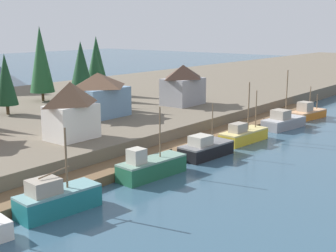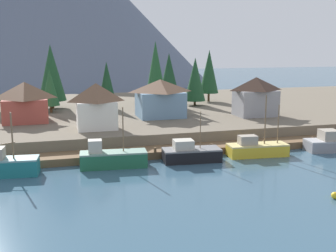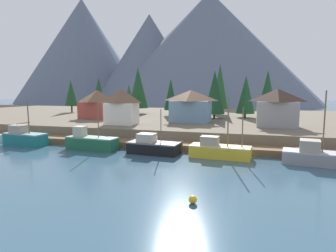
{
  "view_description": "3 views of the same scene",
  "coord_description": "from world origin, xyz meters",
  "px_view_note": "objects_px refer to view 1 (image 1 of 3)",
  "views": [
    {
      "loc": [
        -46.31,
        -33.1,
        15.87
      ],
      "look_at": [
        -1.17,
        2.87,
        3.53
      ],
      "focal_mm": 49.77,
      "sensor_mm": 36.0,
      "label": 1
    },
    {
      "loc": [
        -16.87,
        -51.35,
        14.69
      ],
      "look_at": [
        -1.42,
        3.05,
        3.86
      ],
      "focal_mm": 44.16,
      "sensor_mm": 36.0,
      "label": 2
    },
    {
      "loc": [
        13.84,
        -41.3,
        9.38
      ],
      "look_at": [
        0.88,
        3.7,
        3.38
      ],
      "focal_mm": 31.05,
      "sensor_mm": 36.0,
      "label": 3
    }
  ],
  "objects_px": {
    "fishing_boat_grey": "(283,122)",
    "conifer_back_left": "(96,61)",
    "conifer_mid_right": "(6,79)",
    "house_grey": "(183,84)",
    "house_white": "(71,110)",
    "fishing_boat_green": "(151,167)",
    "fishing_boat_yellow": "(243,135)",
    "fishing_boat_orange": "(307,113)",
    "fishing_boat_teal": "(56,199)",
    "house_blue": "(98,94)",
    "conifer_far_left": "(95,70)",
    "fishing_boat_black": "(205,149)",
    "conifer_back_right": "(81,71)",
    "conifer_mid_left": "(41,59)"
  },
  "relations": [
    {
      "from": "fishing_boat_teal",
      "to": "fishing_boat_black",
      "type": "relative_size",
      "value": 0.99
    },
    {
      "from": "fishing_boat_grey",
      "to": "house_blue",
      "type": "bearing_deg",
      "value": 142.41
    },
    {
      "from": "fishing_boat_yellow",
      "to": "fishing_boat_green",
      "type": "bearing_deg",
      "value": -175.38
    },
    {
      "from": "fishing_boat_orange",
      "to": "conifer_mid_right",
      "type": "xyz_separation_m",
      "value": [
        -38.0,
        32.89,
        6.94
      ]
    },
    {
      "from": "house_grey",
      "to": "conifer_far_left",
      "type": "distance_m",
      "value": 16.95
    },
    {
      "from": "fishing_boat_green",
      "to": "fishing_boat_yellow",
      "type": "distance_m",
      "value": 19.79
    },
    {
      "from": "fishing_boat_yellow",
      "to": "conifer_mid_right",
      "type": "height_order",
      "value": "conifer_mid_right"
    },
    {
      "from": "conifer_mid_right",
      "to": "conifer_far_left",
      "type": "relative_size",
      "value": 0.94
    },
    {
      "from": "conifer_back_right",
      "to": "fishing_boat_teal",
      "type": "bearing_deg",
      "value": -134.53
    },
    {
      "from": "conifer_back_left",
      "to": "house_white",
      "type": "bearing_deg",
      "value": -137.61
    },
    {
      "from": "fishing_boat_orange",
      "to": "house_white",
      "type": "bearing_deg",
      "value": 172.53
    },
    {
      "from": "fishing_boat_yellow",
      "to": "house_blue",
      "type": "height_order",
      "value": "house_blue"
    },
    {
      "from": "house_grey",
      "to": "conifer_back_right",
      "type": "relative_size",
      "value": 0.66
    },
    {
      "from": "fishing_boat_orange",
      "to": "house_blue",
      "type": "relative_size",
      "value": 0.98
    },
    {
      "from": "fishing_boat_grey",
      "to": "conifer_back_left",
      "type": "relative_size",
      "value": 0.8
    },
    {
      "from": "fishing_boat_orange",
      "to": "house_white",
      "type": "distance_m",
      "value": 44.41
    },
    {
      "from": "conifer_far_left",
      "to": "fishing_boat_orange",
      "type": "bearing_deg",
      "value": -59.49
    },
    {
      "from": "conifer_mid_right",
      "to": "fishing_boat_green",
      "type": "bearing_deg",
      "value": -96.75
    },
    {
      "from": "fishing_boat_black",
      "to": "house_grey",
      "type": "bearing_deg",
      "value": 48.19
    },
    {
      "from": "house_blue",
      "to": "fishing_boat_orange",
      "type": "bearing_deg",
      "value": -34.43
    },
    {
      "from": "fishing_boat_teal",
      "to": "house_grey",
      "type": "xyz_separation_m",
      "value": [
        40.92,
        16.93,
        4.77
      ]
    },
    {
      "from": "conifer_mid_right",
      "to": "conifer_back_left",
      "type": "height_order",
      "value": "conifer_back_left"
    },
    {
      "from": "house_white",
      "to": "conifer_back_left",
      "type": "relative_size",
      "value": 0.6
    },
    {
      "from": "fishing_boat_grey",
      "to": "house_blue",
      "type": "relative_size",
      "value": 1.11
    },
    {
      "from": "house_grey",
      "to": "house_white",
      "type": "xyz_separation_m",
      "value": [
        -28.8,
        -4.69,
        0.01
      ]
    },
    {
      "from": "house_white",
      "to": "conifer_far_left",
      "type": "bearing_deg",
      "value": 41.81
    },
    {
      "from": "conifer_mid_left",
      "to": "house_grey",
      "type": "bearing_deg",
      "value": -60.38
    },
    {
      "from": "conifer_mid_right",
      "to": "conifer_back_left",
      "type": "bearing_deg",
      "value": 12.38
    },
    {
      "from": "fishing_boat_orange",
      "to": "conifer_mid_right",
      "type": "height_order",
      "value": "conifer_mid_right"
    },
    {
      "from": "fishing_boat_grey",
      "to": "conifer_far_left",
      "type": "bearing_deg",
      "value": 114.15
    },
    {
      "from": "fishing_boat_black",
      "to": "fishing_boat_grey",
      "type": "relative_size",
      "value": 0.83
    },
    {
      "from": "fishing_boat_yellow",
      "to": "conifer_mid_left",
      "type": "relative_size",
      "value": 0.62
    },
    {
      "from": "conifer_mid_left",
      "to": "conifer_back_right",
      "type": "bearing_deg",
      "value": -90.17
    },
    {
      "from": "fishing_boat_yellow",
      "to": "conifer_back_right",
      "type": "relative_size",
      "value": 0.76
    },
    {
      "from": "fishing_boat_black",
      "to": "conifer_mid_right",
      "type": "distance_m",
      "value": 34.03
    },
    {
      "from": "fishing_boat_grey",
      "to": "fishing_boat_teal",
      "type": "bearing_deg",
      "value": -172.27
    },
    {
      "from": "fishing_boat_black",
      "to": "house_white",
      "type": "height_order",
      "value": "house_white"
    },
    {
      "from": "house_blue",
      "to": "house_grey",
      "type": "height_order",
      "value": "house_grey"
    },
    {
      "from": "fishing_boat_yellow",
      "to": "conifer_mid_right",
      "type": "distance_m",
      "value": 36.94
    },
    {
      "from": "fishing_boat_black",
      "to": "fishing_boat_yellow",
      "type": "height_order",
      "value": "fishing_boat_yellow"
    },
    {
      "from": "fishing_boat_teal",
      "to": "fishing_boat_green",
      "type": "xyz_separation_m",
      "value": [
        12.57,
        0.04,
        -0.13
      ]
    },
    {
      "from": "fishing_boat_teal",
      "to": "fishing_boat_orange",
      "type": "height_order",
      "value": "fishing_boat_teal"
    },
    {
      "from": "fishing_boat_grey",
      "to": "fishing_boat_orange",
      "type": "relative_size",
      "value": 1.13
    },
    {
      "from": "fishing_boat_green",
      "to": "conifer_mid_right",
      "type": "height_order",
      "value": "conifer_mid_right"
    },
    {
      "from": "fishing_boat_black",
      "to": "conifer_far_left",
      "type": "bearing_deg",
      "value": 74.55
    },
    {
      "from": "house_blue",
      "to": "conifer_far_left",
      "type": "xyz_separation_m",
      "value": [
        10.81,
        12.25,
        2.14
      ]
    },
    {
      "from": "fishing_boat_grey",
      "to": "conifer_mid_right",
      "type": "height_order",
      "value": "conifer_mid_right"
    },
    {
      "from": "fishing_boat_green",
      "to": "fishing_boat_orange",
      "type": "relative_size",
      "value": 1.03
    },
    {
      "from": "fishing_boat_black",
      "to": "conifer_back_right",
      "type": "distance_m",
      "value": 30.13
    },
    {
      "from": "fishing_boat_yellow",
      "to": "conifer_far_left",
      "type": "xyz_separation_m",
      "value": [
        2.62,
        32.7,
        7.01
      ]
    }
  ]
}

